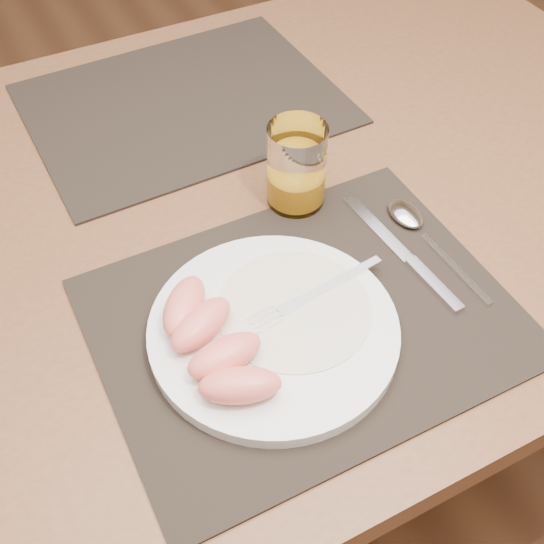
{
  "coord_description": "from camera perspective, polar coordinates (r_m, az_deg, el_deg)",
  "views": [
    {
      "loc": [
        -0.26,
        -0.61,
        1.35
      ],
      "look_at": [
        -0.02,
        -0.16,
        0.77
      ],
      "focal_mm": 45.0,
      "sensor_mm": 36.0,
      "label": 1
    }
  ],
  "objects": [
    {
      "name": "ground",
      "position": [
        1.51,
        -1.95,
        -15.32
      ],
      "size": [
        5.0,
        5.0,
        0.0
      ],
      "primitive_type": "plane",
      "color": "brown",
      "rests_on": "ground"
    },
    {
      "name": "table",
      "position": [
        0.96,
        -2.97,
        2.65
      ],
      "size": [
        1.4,
        0.9,
        0.75
      ],
      "color": "brown",
      "rests_on": "ground"
    },
    {
      "name": "placemat_near",
      "position": [
        0.76,
        2.73,
        -3.9
      ],
      "size": [
        0.45,
        0.35,
        0.0
      ],
      "primitive_type": "cube",
      "rotation": [
        0.0,
        0.0,
        -0.0
      ],
      "color": "black",
      "rests_on": "table"
    },
    {
      "name": "placemat_far",
      "position": [
        1.06,
        -7.37,
        13.79
      ],
      "size": [
        0.46,
        0.36,
        0.0
      ],
      "primitive_type": "cube",
      "rotation": [
        0.0,
        0.0,
        0.02
      ],
      "color": "black",
      "rests_on": "table"
    },
    {
      "name": "plate",
      "position": [
        0.73,
        0.13,
        -4.89
      ],
      "size": [
        0.27,
        0.27,
        0.02
      ],
      "primitive_type": "cylinder",
      "color": "white",
      "rests_on": "placemat_near"
    },
    {
      "name": "plate_dressing",
      "position": [
        0.74,
        1.84,
        -3.08
      ],
      "size": [
        0.17,
        0.17,
        0.0
      ],
      "color": "white",
      "rests_on": "plate"
    },
    {
      "name": "fork",
      "position": [
        0.75,
        2.9,
        -2.16
      ],
      "size": [
        0.18,
        0.04,
        0.0
      ],
      "color": "silver",
      "rests_on": "plate"
    },
    {
      "name": "knife",
      "position": [
        0.82,
        11.41,
        1.04
      ],
      "size": [
        0.03,
        0.22,
        0.01
      ],
      "color": "silver",
      "rests_on": "placemat_near"
    },
    {
      "name": "spoon",
      "position": [
        0.87,
        11.67,
        4.17
      ],
      "size": [
        0.04,
        0.19,
        0.01
      ],
      "color": "silver",
      "rests_on": "placemat_near"
    },
    {
      "name": "juice_glass",
      "position": [
        0.85,
        2.05,
        8.54
      ],
      "size": [
        0.07,
        0.07,
        0.11
      ],
      "color": "white",
      "rests_on": "placemat_near"
    },
    {
      "name": "grapefruit_wedges",
      "position": [
        0.7,
        -5.07,
        -5.82
      ],
      "size": [
        0.1,
        0.19,
        0.03
      ],
      "color": "#FF7868",
      "rests_on": "plate"
    }
  ]
}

